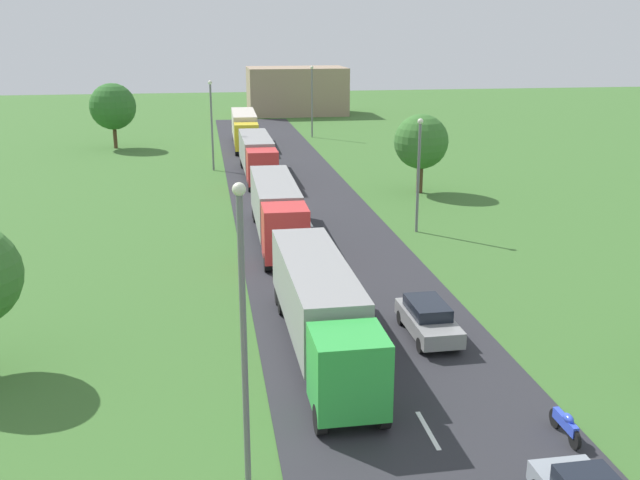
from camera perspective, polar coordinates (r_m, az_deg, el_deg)
road at (r=37.79m, az=1.91°, el=-3.45°), size 10.00×140.00×0.06m
lane_marking_centre at (r=33.95m, az=3.26°, el=-5.75°), size 0.16×120.25×0.01m
truck_lead at (r=29.38m, az=0.03°, el=-5.13°), size 2.59×13.14×3.47m
truck_second at (r=44.98m, az=-3.40°, el=2.52°), size 2.67×13.23×3.48m
truck_third at (r=64.49m, az=-4.92°, el=6.67°), size 2.51×12.93×3.41m
truck_fourth at (r=81.51m, az=-5.92°, el=8.73°), size 2.76×12.92×3.62m
car_second at (r=31.61m, az=8.43°, el=-6.10°), size 1.82×4.41×1.50m
motorcycle_courier at (r=25.45m, az=18.58°, el=-13.44°), size 0.28×1.94×0.91m
lamppost_lead at (r=20.09m, az=-5.99°, el=-6.75°), size 0.36×0.36×8.98m
lamppost_second at (r=46.88m, az=7.70°, el=5.51°), size 0.36×0.36×7.31m
lamppost_third at (r=67.90m, az=-8.45°, el=9.18°), size 0.36×0.36×8.15m
lamppost_fourth at (r=87.94m, az=-0.63°, el=11.02°), size 0.36×0.36×8.36m
tree_pine at (r=82.87m, az=-15.86°, el=9.98°), size 4.95×4.95×6.99m
tree_ash at (r=58.43m, az=7.89°, el=7.60°), size 4.29×4.29×6.25m
distant_building at (r=112.06m, az=-1.84°, el=11.55°), size 14.50×9.08×6.92m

